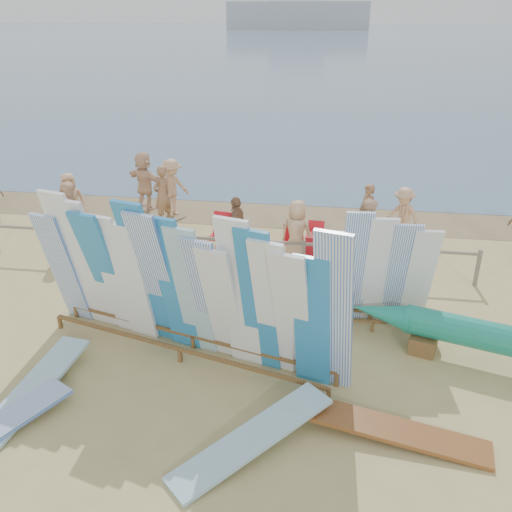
% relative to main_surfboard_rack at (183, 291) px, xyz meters
% --- Properties ---
extents(ground, '(160.00, 160.00, 0.00)m').
position_rel_main_surfboard_rack_xyz_m(ground, '(-0.10, 0.68, -1.35)').
color(ground, tan).
rests_on(ground, ground).
extents(ocean, '(320.00, 240.00, 0.02)m').
position_rel_main_surfboard_rack_xyz_m(ocean, '(-0.10, 128.68, -1.35)').
color(ocean, '#47627F').
rests_on(ocean, ground).
extents(wet_sand_strip, '(40.00, 2.60, 0.01)m').
position_rel_main_surfboard_rack_xyz_m(wet_sand_strip, '(-0.10, 7.88, -1.35)').
color(wet_sand_strip, olive).
rests_on(wet_sand_strip, ground).
extents(distant_ship, '(45.00, 8.00, 14.00)m').
position_rel_main_surfboard_rack_xyz_m(distant_ship, '(-12.10, 180.68, 3.95)').
color(distant_ship, '#999EA3').
rests_on(distant_ship, ocean).
extents(fence, '(12.08, 0.08, 0.90)m').
position_rel_main_surfboard_rack_xyz_m(fence, '(-0.10, 3.68, -0.72)').
color(fence, '#7F6D5F').
rests_on(fence, ground).
extents(main_surfboard_rack, '(6.02, 2.29, 3.03)m').
position_rel_main_surfboard_rack_xyz_m(main_surfboard_rack, '(0.00, 0.00, 0.00)').
color(main_surfboard_rack, brown).
rests_on(main_surfboard_rack, ground).
extents(side_surfboard_rack, '(2.25, 0.85, 2.57)m').
position_rel_main_surfboard_rack_xyz_m(side_surfboard_rack, '(3.43, 1.52, -0.20)').
color(side_surfboard_rack, brown).
rests_on(side_surfboard_rack, ground).
extents(vendor_table, '(1.02, 0.87, 1.15)m').
position_rel_main_surfboard_rack_xyz_m(vendor_table, '(2.52, 1.44, -0.97)').
color(vendor_table, brown).
rests_on(vendor_table, ground).
extents(flat_board_c, '(2.75, 1.00, 0.26)m').
position_rel_main_surfboard_rack_xyz_m(flat_board_c, '(3.68, -1.63, -1.35)').
color(flat_board_c, brown).
rests_on(flat_board_c, ground).
extents(flat_board_b, '(2.26, 2.33, 0.41)m').
position_rel_main_surfboard_rack_xyz_m(flat_board_b, '(1.57, -2.17, -1.35)').
color(flat_board_b, '#80B6CD').
rests_on(flat_board_b, ground).
extents(flat_board_a, '(0.87, 2.74, 0.31)m').
position_rel_main_surfboard_rack_xyz_m(flat_board_a, '(-2.20, -1.55, -1.35)').
color(flat_board_a, '#80B6CD').
rests_on(flat_board_a, ground).
extents(beach_chair_left, '(0.70, 0.72, 0.95)m').
position_rel_main_surfboard_rack_xyz_m(beach_chair_left, '(-0.37, 4.92, -1.07)').
color(beach_chair_left, red).
rests_on(beach_chair_left, ground).
extents(beach_chair_right, '(0.72, 0.73, 0.84)m').
position_rel_main_surfboard_rack_xyz_m(beach_chair_right, '(1.64, 4.74, -1.11)').
color(beach_chair_right, red).
rests_on(beach_chair_right, ground).
extents(stroller, '(0.54, 0.74, 0.97)m').
position_rel_main_surfboard_rack_xyz_m(stroller, '(2.11, 4.54, -0.96)').
color(stroller, red).
rests_on(stroller, ground).
extents(beachgoer_4, '(0.55, 0.99, 1.60)m').
position_rel_main_surfboard_rack_xyz_m(beachgoer_4, '(0.12, 4.56, -0.55)').
color(beachgoer_4, '#8C6042').
rests_on(beachgoer_4, ground).
extents(beachgoer_9, '(1.03, 0.98, 1.56)m').
position_rel_main_surfboard_rack_xyz_m(beachgoer_9, '(4.41, 6.08, -0.57)').
color(beachgoer_9, tan).
rests_on(beachgoer_9, ground).
extents(beachgoer_7, '(0.59, 0.65, 1.57)m').
position_rel_main_surfboard_rack_xyz_m(beachgoer_7, '(3.46, 6.18, -0.57)').
color(beachgoer_7, '#8C6042').
rests_on(beachgoer_7, ground).
extents(beachgoer_3, '(1.05, 1.21, 1.78)m').
position_rel_main_surfboard_rack_xyz_m(beachgoer_3, '(-2.39, 7.24, -0.46)').
color(beachgoer_3, tan).
rests_on(beachgoer_3, ground).
extents(beachgoer_0, '(0.92, 0.72, 1.70)m').
position_rel_main_surfboard_rack_xyz_m(beachgoer_0, '(-4.88, 5.61, -0.50)').
color(beachgoer_0, tan).
rests_on(beachgoer_0, ground).
extents(beachgoer_6, '(0.89, 0.59, 1.66)m').
position_rel_main_surfboard_rack_xyz_m(beachgoer_6, '(1.67, 4.28, -0.52)').
color(beachgoer_6, tan).
rests_on(beachgoer_6, ground).
extents(beachgoer_8, '(0.67, 0.96, 1.79)m').
position_rel_main_surfboard_rack_xyz_m(beachgoer_8, '(3.39, 4.28, -0.46)').
color(beachgoer_8, beige).
rests_on(beachgoer_8, ground).
extents(beachgoer_2, '(0.47, 0.92, 1.87)m').
position_rel_main_surfboard_rack_xyz_m(beachgoer_2, '(-4.19, 4.31, -0.41)').
color(beachgoer_2, beige).
rests_on(beachgoer_2, ground).
extents(beachgoer_1, '(0.61, 0.73, 1.76)m').
position_rel_main_surfboard_rack_xyz_m(beachgoer_1, '(-2.47, 6.53, -0.47)').
color(beachgoer_1, '#8C6042').
rests_on(beachgoer_1, ground).
extents(beachgoer_11, '(1.77, 1.31, 1.85)m').
position_rel_main_surfboard_rack_xyz_m(beachgoer_11, '(-3.43, 7.74, -0.43)').
color(beachgoer_11, beige).
rests_on(beachgoer_11, ground).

